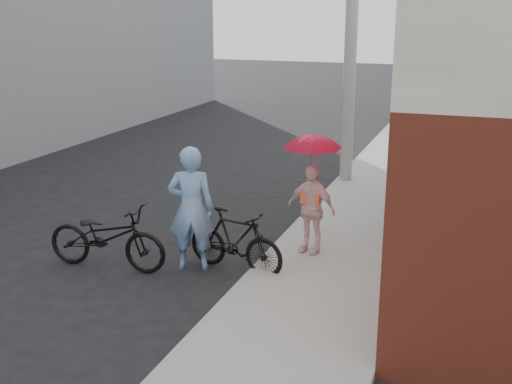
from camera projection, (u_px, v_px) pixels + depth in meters
The scene contains 11 objects.
ground at pixel (192, 273), 9.99m from camera, with size 80.00×80.00×0.00m, color black.
sidewalk at pixel (352, 244), 11.09m from camera, with size 2.20×24.00×0.12m, color #989893.
curb at pixel (288, 236), 11.47m from camera, with size 0.12×24.00×0.12m, color #9E9E99.
utility_pole at pixel (351, 31), 14.08m from camera, with size 0.28×0.28×7.00m, color #9E9E99.
officer at pixel (191, 208), 9.94m from camera, with size 0.72×0.47×1.98m, color #769DD1.
bike_left at pixel (107, 237), 10.06m from camera, with size 0.70×2.00×1.05m, color black.
bike_right at pixel (235, 241), 9.95m from camera, with size 0.47×1.68×1.01m, color black.
kimono_woman at pixel (311, 209), 10.38m from camera, with size 0.86×0.36×1.46m, color #FFD5D6.
parasol at pixel (313, 141), 10.07m from camera, with size 0.88×0.88×0.78m, color red.
planter at pixel (402, 249), 10.40m from camera, with size 0.37×0.37×0.19m, color black.
potted_plant at pixel (403, 228), 10.29m from camera, with size 0.50×0.43×0.55m, color #2C5D25.
Camera 1 is at (4.11, -8.35, 3.99)m, focal length 45.00 mm.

